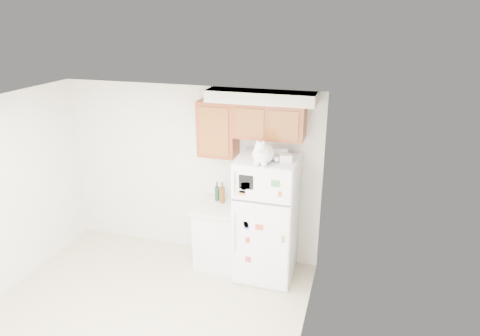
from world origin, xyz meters
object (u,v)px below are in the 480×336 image
at_px(bottle_amber, 222,192).
at_px(bottle_green, 217,191).
at_px(base_counter, 220,234).
at_px(refrigerator, 266,219).
at_px(storage_box_front, 285,158).
at_px(storage_box_back, 280,152).
at_px(cat, 263,153).

bearing_deg(bottle_amber, bottle_green, 154.04).
height_order(base_counter, bottle_amber, bottle_amber).
height_order(refrigerator, base_counter, refrigerator).
height_order(storage_box_front, bottle_green, storage_box_front).
distance_m(refrigerator, storage_box_back, 0.92).
xyz_separation_m(bottle_green, bottle_amber, (0.09, -0.05, 0.01)).
bearing_deg(cat, storage_box_back, 68.81).
bearing_deg(bottle_green, refrigerator, -15.75).
height_order(refrigerator, bottle_amber, refrigerator).
xyz_separation_m(cat, storage_box_back, (0.14, 0.35, -0.08)).
relative_size(refrigerator, base_counter, 1.85).
bearing_deg(bottle_amber, refrigerator, -14.22).
distance_m(refrigerator, bottle_amber, 0.73).
bearing_deg(storage_box_front, refrigerator, 145.66).
bearing_deg(storage_box_front, bottle_green, 146.25).
xyz_separation_m(refrigerator, bottle_green, (-0.77, 0.22, 0.21)).
distance_m(refrigerator, cat, 1.00).
height_order(cat, bottle_green, cat).
height_order(base_counter, storage_box_front, storage_box_front).
bearing_deg(cat, base_counter, 157.34).
xyz_separation_m(refrigerator, bottle_amber, (-0.67, 0.17, 0.22)).
relative_size(base_counter, storage_box_back, 5.11).
distance_m(refrigerator, storage_box_front, 0.93).
distance_m(storage_box_back, bottle_green, 1.12).
bearing_deg(bottle_amber, storage_box_back, -1.82).
relative_size(storage_box_back, storage_box_front, 1.20).
distance_m(base_counter, storage_box_front, 1.59).
distance_m(base_counter, storage_box_back, 1.52).
distance_m(storage_box_front, bottle_amber, 1.16).
bearing_deg(storage_box_back, bottle_green, 155.43).
relative_size(cat, storage_box_front, 3.18).
height_order(refrigerator, storage_box_back, storage_box_back).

